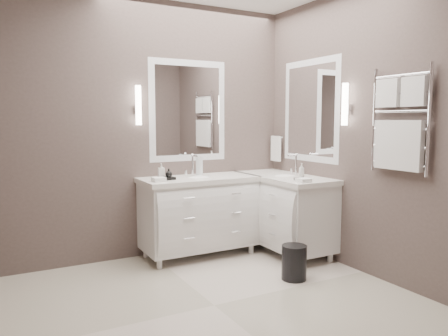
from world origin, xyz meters
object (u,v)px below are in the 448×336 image
vanity_right (284,208)px  waste_bin (294,262)px  vanity_back (199,211)px  towel_ladder (399,127)px

vanity_right → waste_bin: vanity_right is taller
vanity_right → vanity_back: bearing=159.6°
vanity_right → towel_ladder: (0.23, -1.30, 0.91)m
towel_ladder → vanity_right: bearing=99.8°
vanity_back → vanity_right: bearing=-20.4°
vanity_back → waste_bin: 1.21m
towel_ladder → waste_bin: bearing=139.5°
vanity_back → vanity_right: (0.88, -0.33, 0.00)m
towel_ladder → waste_bin: 1.50m
vanity_back → towel_ladder: size_ratio=1.38×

